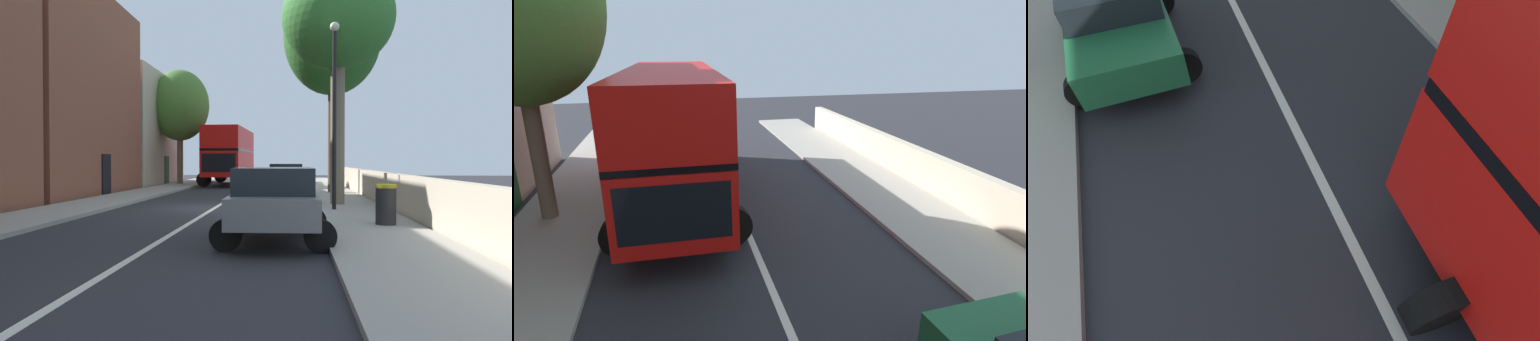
{
  "view_description": "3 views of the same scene",
  "coord_description": "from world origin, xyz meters",
  "views": [
    {
      "loc": [
        2.9,
        -18.32,
        1.77
      ],
      "look_at": [
        0.65,
        12.02,
        1.16
      ],
      "focal_mm": 34.79,
      "sensor_mm": 36.0,
      "label": 1
    },
    {
      "loc": [
        -1.68,
        5.73,
        4.72
      ],
      "look_at": [
        0.86,
        15.98,
        1.34
      ],
      "focal_mm": 27.58,
      "sensor_mm": 36.0,
      "label": 2
    },
    {
      "loc": [
        1.68,
        15.09,
        4.9
      ],
      "look_at": [
        0.88,
        12.83,
        1.63
      ],
      "focal_mm": 26.46,
      "sensor_mm": 36.0,
      "label": 3
    }
  ],
  "objects": [
    {
      "name": "street_tree_right_1",
      "position": [
        4.93,
        7.81,
        8.26
      ],
      "size": [
        5.08,
        5.08,
        11.27
      ],
      "color": "brown",
      "rests_on": "sidewalk_right"
    },
    {
      "name": "litter_bin_right",
      "position": [
        5.3,
        -5.36,
        0.65
      ],
      "size": [
        0.55,
        0.55,
        1.04
      ],
      "color": "black",
      "rests_on": "sidewalk_right"
    },
    {
      "name": "sidewalk_right",
      "position": [
        4.9,
        0.0,
        0.06
      ],
      "size": [
        2.6,
        60.0,
        0.12
      ],
      "primitive_type": "cube",
      "color": "#9E998E",
      "rests_on": "ground"
    },
    {
      "name": "sidewalk_left",
      "position": [
        -4.9,
        0.0,
        0.06
      ],
      "size": [
        2.6,
        60.0,
        0.12
      ],
      "primitive_type": "cube",
      "color": "#9E998E",
      "rests_on": "ground"
    },
    {
      "name": "lamppost_right",
      "position": [
        4.3,
        -1.45,
        3.81
      ],
      "size": [
        0.32,
        0.32,
        6.31
      ],
      "color": "black",
      "rests_on": "sidewalk_right"
    },
    {
      "name": "road_centre_line",
      "position": [
        0.0,
        0.0,
        0.0
      ],
      "size": [
        0.16,
        54.0,
        0.01
      ],
      "primitive_type": "cube",
      "color": "silver",
      "rests_on": "ground"
    },
    {
      "name": "parked_car_green_right_2",
      "position": [
        2.5,
        7.72,
        0.92
      ],
      "size": [
        2.59,
        4.12,
        1.6
      ],
      "color": "#1E6038",
      "rests_on": "ground"
    },
    {
      "name": "street_tree_right_3",
      "position": [
        4.6,
        0.74,
        7.12
      ],
      "size": [
        4.28,
        4.28,
        9.06
      ],
      "color": "#7A6B56",
      "rests_on": "sidewalk_right"
    },
    {
      "name": "ground_plane",
      "position": [
        0.0,
        0.0,
        0.0
      ],
      "size": [
        84.0,
        84.0,
        0.0
      ],
      "primitive_type": "plane",
      "color": "#28282D"
    },
    {
      "name": "double_decker_bus",
      "position": [
        -1.7,
        17.89,
        2.35
      ],
      "size": [
        3.69,
        10.09,
        4.06
      ],
      "color": "red",
      "rests_on": "ground"
    },
    {
      "name": "boundary_wall_right",
      "position": [
        6.45,
        0.0,
        0.66
      ],
      "size": [
        0.36,
        54.0,
        1.32
      ],
      "primitive_type": "cube",
      "color": "beige",
      "rests_on": "ground"
    },
    {
      "name": "street_tree_left_2",
      "position": [
        -5.25,
        17.05,
        5.73
      ],
      "size": [
        4.26,
        4.26,
        8.2
      ],
      "color": "brown",
      "rests_on": "sidewalk_left"
    },
    {
      "name": "parked_car_grey_right_1",
      "position": [
        2.5,
        -7.62,
        0.92
      ],
      "size": [
        2.5,
        4.01,
        1.62
      ],
      "color": "slate",
      "rests_on": "ground"
    }
  ]
}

